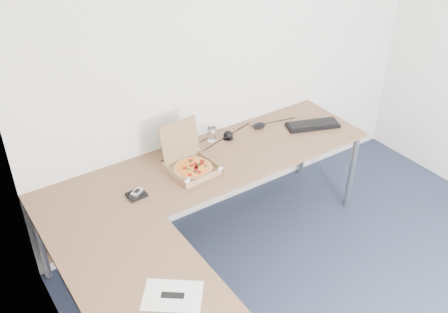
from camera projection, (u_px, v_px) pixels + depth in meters
room_shell at (434, 172)px, 2.63m from camera, size 3.50×3.50×2.50m
desk at (202, 212)px, 3.22m from camera, size 2.50×2.20×0.73m
pizza_box at (192, 165)px, 3.55m from camera, size 0.30×0.35×0.31m
drinking_glass at (212, 134)px, 3.87m from camera, size 0.06×0.06×0.11m
keyboard at (313, 125)px, 4.08m from camera, size 0.44×0.29×0.03m
mouse at (259, 125)px, 4.06m from camera, size 0.12×0.09×0.04m
wallet at (136, 195)px, 3.31m from camera, size 0.12×0.10×0.02m
phone at (137, 192)px, 3.30m from camera, size 0.10×0.08×0.02m
paper_sheet at (173, 295)px, 2.61m from camera, size 0.37×0.35×0.00m
dome_speaker at (228, 134)px, 3.91m from camera, size 0.08×0.08×0.07m
cable_bundle at (227, 136)px, 3.95m from camera, size 0.59×0.12×0.01m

